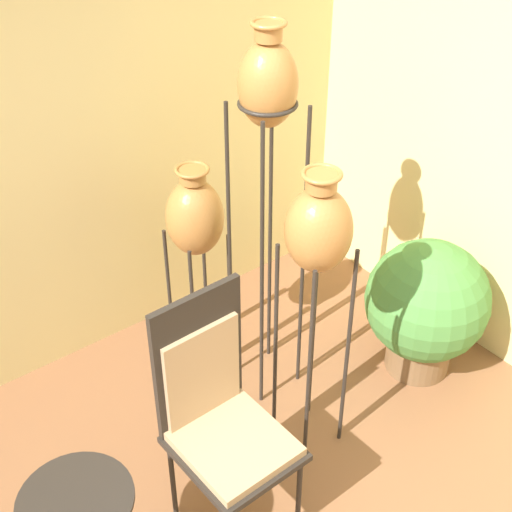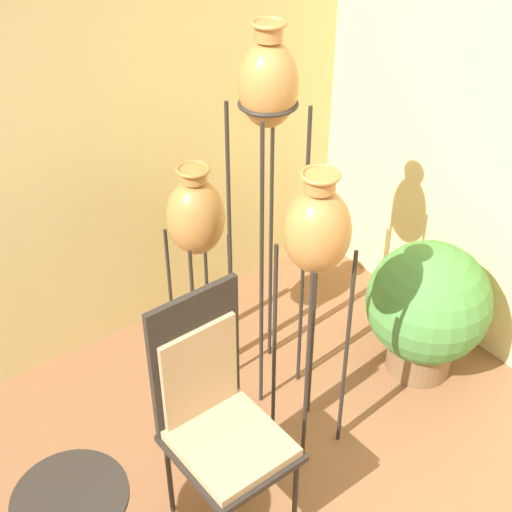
{
  "view_description": "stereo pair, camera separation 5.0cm",
  "coord_description": "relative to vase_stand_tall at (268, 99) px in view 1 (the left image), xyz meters",
  "views": [
    {
      "loc": [
        -1.0,
        -1.1,
        2.91
      ],
      "look_at": [
        0.75,
        1.14,
        0.9
      ],
      "focal_mm": 50.0,
      "sensor_mm": 36.0,
      "label": 1
    },
    {
      "loc": [
        -0.96,
        -1.14,
        2.91
      ],
      "look_at": [
        0.75,
        1.14,
        0.9
      ],
      "focal_mm": 50.0,
      "sensor_mm": 36.0,
      "label": 2
    }
  ],
  "objects": [
    {
      "name": "vase_stand_medium",
      "position": [
        -0.1,
        -0.47,
        -0.43
      ],
      "size": [
        0.29,
        0.29,
        1.55
      ],
      "color": "#28231E",
      "rests_on": "ground_plane"
    },
    {
      "name": "vase_stand_tall",
      "position": [
        0.0,
        0.0,
        0.0
      ],
      "size": [
        0.28,
        0.28,
        2.02
      ],
      "color": "#28231E",
      "rests_on": "ground_plane"
    },
    {
      "name": "wall_back",
      "position": [
        -0.85,
        0.88,
        -0.33
      ],
      "size": [
        8.07,
        0.06,
        2.7
      ],
      "color": "beige",
      "rests_on": "ground_plane"
    },
    {
      "name": "potted_plant",
      "position": [
        0.75,
        -0.47,
        -1.23
      ],
      "size": [
        0.68,
        0.68,
        0.82
      ],
      "color": "brown",
      "rests_on": "ground_plane"
    },
    {
      "name": "vase_stand_short",
      "position": [
        -0.19,
        0.35,
        -0.72
      ],
      "size": [
        0.3,
        0.3,
        1.25
      ],
      "color": "#28231E",
      "rests_on": "ground_plane"
    },
    {
      "name": "chair",
      "position": [
        -0.69,
        -0.55,
        -1.03
      ],
      "size": [
        0.47,
        0.51,
        1.19
      ],
      "rotation": [
        0.0,
        0.0,
        0.02
      ],
      "color": "#28231E",
      "rests_on": "ground_plane"
    }
  ]
}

